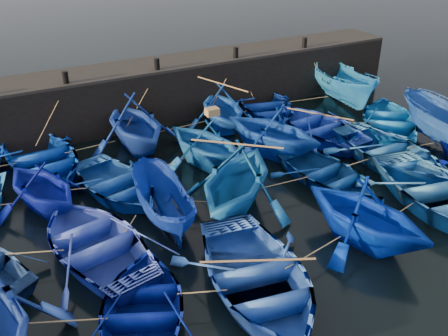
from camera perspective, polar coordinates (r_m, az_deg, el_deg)
name	(u,v)px	position (r m, az deg, el deg)	size (l,w,h in m)	color
ground	(270,229)	(16.19, 5.31, -6.99)	(120.00, 120.00, 0.00)	black
quay_wall	(152,92)	(24.08, -8.20, 8.54)	(26.00, 2.50, 2.50)	black
quay_top	(150,65)	(23.67, -8.42, 11.52)	(26.00, 2.50, 0.12)	black
bollard_1	(65,77)	(21.79, -17.67, 9.85)	(0.24, 0.24, 0.50)	black
bollard_2	(157,64)	(22.76, -7.67, 11.70)	(0.24, 0.24, 0.50)	black
bollard_3	(236,52)	(24.36, 1.36, 13.06)	(0.24, 0.24, 0.50)	black
bollard_4	(305,42)	(26.47, 9.20, 13.98)	(0.24, 0.24, 0.50)	black
boat_1	(41,158)	(20.43, -20.17, 1.10)	(3.83, 5.36, 1.11)	#042E97
boat_2	(134,122)	(20.97, -10.20, 5.15)	(3.94, 4.56, 2.40)	navy
boat_3	(222,107)	(22.58, -0.21, 6.95)	(3.48, 4.03, 2.12)	blue
boat_4	(266,106)	(24.22, 4.85, 7.02)	(3.63, 5.08, 1.05)	navy
boat_5	(343,85)	(26.29, 13.49, 9.21)	(1.96, 5.19, 2.01)	blue
boat_7	(42,185)	(17.62, -20.13, -1.88)	(3.17, 3.68, 1.94)	#07148E
boat_8	(117,184)	(18.03, -12.17, -1.77)	(3.22, 4.50, 0.93)	#16499F
boat_9	(206,142)	(19.34, -2.12, 3.02)	(3.44, 3.99, 2.10)	#1254A2
boat_10	(273,130)	(20.23, 5.57, 4.39)	(3.73, 4.33, 2.28)	#0B379A
boat_11	(318,126)	(22.40, 10.74, 4.77)	(3.63, 5.07, 1.05)	#122FA8
boat_12	(390,120)	(23.79, 18.42, 5.22)	(3.66, 5.12, 1.06)	blue
boat_14	(95,242)	(15.18, -14.48, -8.15)	(3.69, 5.16, 1.07)	blue
boat_15	(162,203)	(16.14, -7.09, -3.94)	(1.50, 3.97, 1.54)	navy
boat_16	(236,178)	(16.48, 1.41, -1.14)	(3.99, 4.63, 2.44)	#0F5598
boat_17	(327,174)	(18.68, 11.74, -0.65)	(3.09, 4.33, 0.90)	navy
boat_18	(391,152)	(20.66, 18.55, 1.71)	(3.86, 5.40, 1.12)	#1C59A2
boat_21	(144,309)	(12.92, -9.15, -15.58)	(3.17, 4.44, 0.92)	#000E70
boat_22	(257,278)	(13.44, 3.82, -12.48)	(3.93, 5.50, 1.14)	blue
boat_23	(367,213)	(15.50, 15.98, -4.96)	(3.62, 4.20, 2.21)	#0024A7
boat_24	(437,193)	(18.37, 23.20, -2.61)	(4.03, 5.63, 1.17)	#2B6EBB
wooden_crate	(212,112)	(18.98, -1.36, 6.45)	(0.49, 0.37, 0.28)	olive
mooring_ropes	(213,143)	(19.59, -1.30, 2.83)	(17.94, 11.91, 2.10)	tan
loose_oars	(261,137)	(18.14, 4.25, 3.50)	(9.84, 12.15, 1.45)	#99724C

